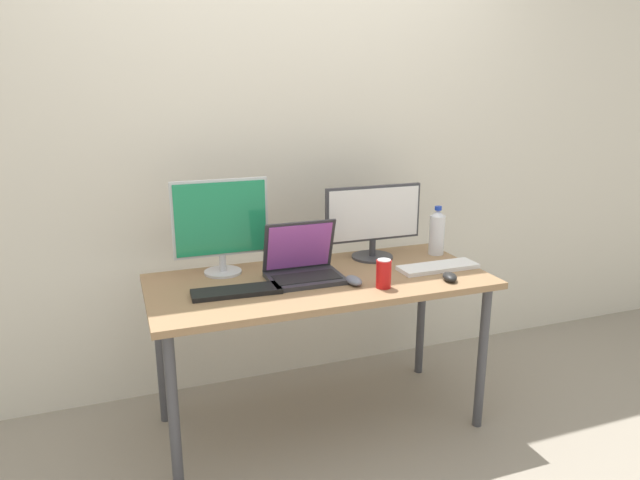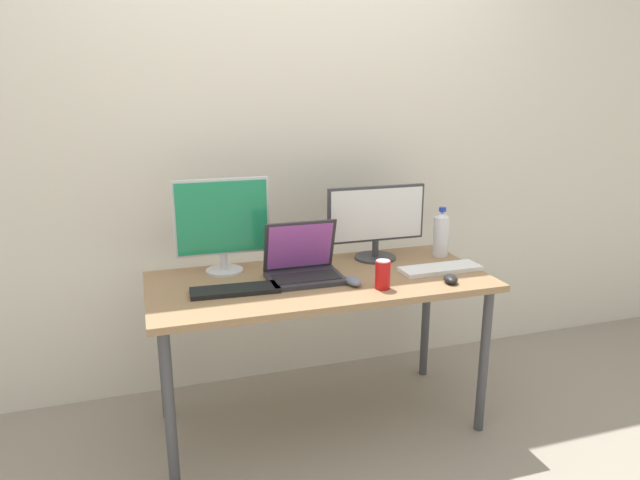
# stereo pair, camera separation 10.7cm
# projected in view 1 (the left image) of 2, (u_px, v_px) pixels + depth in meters

# --- Properties ---
(ground_plane) EXTENTS (16.00, 16.00, 0.00)m
(ground_plane) POSITION_uv_depth(u_px,v_px,m) (320.00, 422.00, 2.77)
(ground_plane) COLOR gray
(wall_back) EXTENTS (7.00, 0.08, 2.60)m
(wall_back) POSITION_uv_depth(u_px,v_px,m) (281.00, 141.00, 2.96)
(wall_back) COLOR silver
(wall_back) RESTS_ON ground
(work_desk) EXTENTS (1.53, 0.68, 0.74)m
(work_desk) POSITION_uv_depth(u_px,v_px,m) (320.00, 293.00, 2.59)
(work_desk) COLOR #424247
(work_desk) RESTS_ON ground
(monitor_left) EXTENTS (0.44, 0.17, 0.44)m
(monitor_left) POSITION_uv_depth(u_px,v_px,m) (221.00, 223.00, 2.58)
(monitor_left) COLOR silver
(monitor_left) RESTS_ON work_desk
(monitor_center) EXTENTS (0.50, 0.21, 0.37)m
(monitor_center) POSITION_uv_depth(u_px,v_px,m) (373.00, 219.00, 2.82)
(monitor_center) COLOR #38383D
(monitor_center) RESTS_ON work_desk
(laptop_silver) EXTENTS (0.33, 0.25, 0.26)m
(laptop_silver) POSITION_uv_depth(u_px,v_px,m) (303.00, 266.00, 2.56)
(laptop_silver) COLOR #2D2D33
(laptop_silver) RESTS_ON work_desk
(keyboard_main) EXTENTS (0.39, 0.13, 0.02)m
(keyboard_main) POSITION_uv_depth(u_px,v_px,m) (438.00, 267.00, 2.70)
(keyboard_main) COLOR white
(keyboard_main) RESTS_ON work_desk
(keyboard_aux) EXTENTS (0.38, 0.14, 0.02)m
(keyboard_aux) POSITION_uv_depth(u_px,v_px,m) (237.00, 291.00, 2.38)
(keyboard_aux) COLOR black
(keyboard_aux) RESTS_ON work_desk
(mouse_by_keyboard) EXTENTS (0.09, 0.11, 0.04)m
(mouse_by_keyboard) POSITION_uv_depth(u_px,v_px,m) (450.00, 277.00, 2.54)
(mouse_by_keyboard) COLOR black
(mouse_by_keyboard) RESTS_ON work_desk
(mouse_by_laptop) EXTENTS (0.07, 0.11, 0.04)m
(mouse_by_laptop) POSITION_uv_depth(u_px,v_px,m) (354.00, 280.00, 2.49)
(mouse_by_laptop) COLOR slate
(mouse_by_laptop) RESTS_ON work_desk
(water_bottle) EXTENTS (0.08, 0.08, 0.25)m
(water_bottle) POSITION_uv_depth(u_px,v_px,m) (437.00, 232.00, 2.91)
(water_bottle) COLOR silver
(water_bottle) RESTS_ON work_desk
(soda_can_near_keyboard) EXTENTS (0.07, 0.07, 0.13)m
(soda_can_near_keyboard) POSITION_uv_depth(u_px,v_px,m) (384.00, 274.00, 2.44)
(soda_can_near_keyboard) COLOR red
(soda_can_near_keyboard) RESTS_ON work_desk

